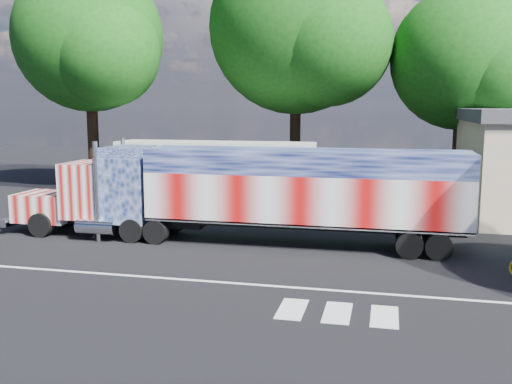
% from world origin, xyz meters
% --- Properties ---
extents(ground, '(100.00, 100.00, 0.00)m').
position_xyz_m(ground, '(0.00, 0.00, 0.00)').
color(ground, black).
extents(lane_markings, '(30.00, 2.67, 0.01)m').
position_xyz_m(lane_markings, '(1.71, -3.77, 0.01)').
color(lane_markings, silver).
rests_on(lane_markings, ground).
extents(semi_truck, '(18.67, 2.95, 3.98)m').
position_xyz_m(semi_truck, '(-0.22, 2.19, 2.05)').
color(semi_truck, black).
rests_on(semi_truck, ground).
extents(coach_bus, '(11.38, 2.65, 3.31)m').
position_xyz_m(coach_bus, '(-4.52, 11.99, 1.72)').
color(coach_bus, silver).
rests_on(coach_bus, ground).
extents(woman, '(0.56, 0.39, 1.46)m').
position_xyz_m(woman, '(-6.35, 1.50, 0.73)').
color(woman, slate).
rests_on(woman, ground).
extents(tree_nw_a, '(9.70, 9.24, 14.19)m').
position_xyz_m(tree_nw_a, '(-13.15, 14.07, 9.51)').
color(tree_nw_a, black).
rests_on(tree_nw_a, ground).
extents(tree_n_mid, '(11.64, 11.09, 15.87)m').
position_xyz_m(tree_n_mid, '(-0.65, 17.81, 10.26)').
color(tree_n_mid, black).
rests_on(tree_n_mid, ground).
extents(tree_ne_a, '(8.93, 8.50, 12.38)m').
position_xyz_m(tree_ne_a, '(9.42, 17.34, 8.07)').
color(tree_ne_a, black).
rests_on(tree_ne_a, ground).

